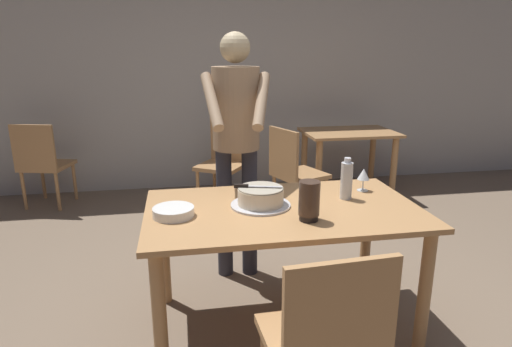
{
  "coord_description": "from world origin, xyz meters",
  "views": [
    {
      "loc": [
        -0.55,
        -2.25,
        1.6
      ],
      "look_at": [
        -0.12,
        0.19,
        0.9
      ],
      "focal_mm": 30.63,
      "sensor_mm": 36.0,
      "label": 1
    }
  ],
  "objects_px": {
    "background_table": "(348,146)",
    "background_chair_2": "(224,159)",
    "cake_knife": "(248,186)",
    "person_cutting_cake": "(236,131)",
    "chair_near_side": "(325,339)",
    "hurricane_lamp": "(309,200)",
    "plate_stack": "(173,212)",
    "background_chair_0": "(294,170)",
    "water_bottle": "(346,180)",
    "wine_glass_near": "(364,175)",
    "main_dining_table": "(283,225)",
    "background_chair_1": "(43,162)",
    "cake_on_platter": "(261,197)"
  },
  "relations": [
    {
      "from": "wine_glass_near",
      "to": "hurricane_lamp",
      "type": "distance_m",
      "value": 0.63
    },
    {
      "from": "background_chair_1",
      "to": "background_chair_2",
      "type": "relative_size",
      "value": 1.0
    },
    {
      "from": "water_bottle",
      "to": "background_chair_2",
      "type": "height_order",
      "value": "water_bottle"
    },
    {
      "from": "plate_stack",
      "to": "person_cutting_cake",
      "type": "distance_m",
      "value": 0.87
    },
    {
      "from": "plate_stack",
      "to": "main_dining_table",
      "type": "bearing_deg",
      "value": 3.11
    },
    {
      "from": "background_chair_1",
      "to": "chair_near_side",
      "type": "bearing_deg",
      "value": -59.23
    },
    {
      "from": "wine_glass_near",
      "to": "background_table",
      "type": "relative_size",
      "value": 0.14
    },
    {
      "from": "wine_glass_near",
      "to": "person_cutting_cake",
      "type": "height_order",
      "value": "person_cutting_cake"
    },
    {
      "from": "water_bottle",
      "to": "background_chair_1",
      "type": "height_order",
      "value": "water_bottle"
    },
    {
      "from": "plate_stack",
      "to": "cake_knife",
      "type": "bearing_deg",
      "value": 12.88
    },
    {
      "from": "background_chair_0",
      "to": "background_chair_2",
      "type": "distance_m",
      "value": 0.83
    },
    {
      "from": "cake_knife",
      "to": "plate_stack",
      "type": "xyz_separation_m",
      "value": [
        -0.42,
        -0.1,
        -0.09
      ]
    },
    {
      "from": "cake_knife",
      "to": "wine_glass_near",
      "type": "relative_size",
      "value": 1.85
    },
    {
      "from": "water_bottle",
      "to": "hurricane_lamp",
      "type": "height_order",
      "value": "water_bottle"
    },
    {
      "from": "water_bottle",
      "to": "hurricane_lamp",
      "type": "xyz_separation_m",
      "value": [
        -0.32,
        -0.29,
        -0.01
      ]
    },
    {
      "from": "person_cutting_cake",
      "to": "background_chair_1",
      "type": "height_order",
      "value": "person_cutting_cake"
    },
    {
      "from": "background_table",
      "to": "background_chair_2",
      "type": "height_order",
      "value": "background_chair_2"
    },
    {
      "from": "cake_knife",
      "to": "chair_near_side",
      "type": "bearing_deg",
      "value": -79.25
    },
    {
      "from": "hurricane_lamp",
      "to": "chair_near_side",
      "type": "relative_size",
      "value": 0.23
    },
    {
      "from": "chair_near_side",
      "to": "background_chair_0",
      "type": "distance_m",
      "value": 2.57
    },
    {
      "from": "main_dining_table",
      "to": "background_chair_1",
      "type": "relative_size",
      "value": 1.7
    },
    {
      "from": "cake_knife",
      "to": "background_chair_1",
      "type": "relative_size",
      "value": 0.3
    },
    {
      "from": "cake_knife",
      "to": "plate_stack",
      "type": "distance_m",
      "value": 0.44
    },
    {
      "from": "hurricane_lamp",
      "to": "chair_near_side",
      "type": "bearing_deg",
      "value": -99.87
    },
    {
      "from": "cake_knife",
      "to": "background_table",
      "type": "relative_size",
      "value": 0.27
    },
    {
      "from": "hurricane_lamp",
      "to": "background_table",
      "type": "height_order",
      "value": "hurricane_lamp"
    },
    {
      "from": "hurricane_lamp",
      "to": "person_cutting_cake",
      "type": "relative_size",
      "value": 0.12
    },
    {
      "from": "chair_near_side",
      "to": "background_table",
      "type": "distance_m",
      "value": 3.37
    },
    {
      "from": "person_cutting_cake",
      "to": "cake_on_platter",
      "type": "bearing_deg",
      "value": -84.95
    },
    {
      "from": "person_cutting_cake",
      "to": "background_chair_2",
      "type": "bearing_deg",
      "value": 87.36
    },
    {
      "from": "cake_on_platter",
      "to": "cake_knife",
      "type": "xyz_separation_m",
      "value": [
        -0.07,
        0.02,
        0.06
      ]
    },
    {
      "from": "person_cutting_cake",
      "to": "cake_knife",
      "type": "bearing_deg",
      "value": -91.42
    },
    {
      "from": "background_chair_2",
      "to": "background_table",
      "type": "bearing_deg",
      "value": 1.49
    },
    {
      "from": "main_dining_table",
      "to": "background_chair_1",
      "type": "bearing_deg",
      "value": 128.87
    },
    {
      "from": "hurricane_lamp",
      "to": "person_cutting_cake",
      "type": "bearing_deg",
      "value": 106.75
    },
    {
      "from": "hurricane_lamp",
      "to": "person_cutting_cake",
      "type": "xyz_separation_m",
      "value": [
        -0.26,
        0.87,
        0.22
      ]
    },
    {
      "from": "cake_on_platter",
      "to": "wine_glass_near",
      "type": "relative_size",
      "value": 2.36
    },
    {
      "from": "chair_near_side",
      "to": "background_table",
      "type": "xyz_separation_m",
      "value": [
        1.31,
        3.1,
        0.09
      ]
    },
    {
      "from": "main_dining_table",
      "to": "water_bottle",
      "type": "height_order",
      "value": "water_bottle"
    },
    {
      "from": "cake_knife",
      "to": "background_chair_1",
      "type": "height_order",
      "value": "background_chair_1"
    },
    {
      "from": "water_bottle",
      "to": "hurricane_lamp",
      "type": "bearing_deg",
      "value": -137.24
    },
    {
      "from": "hurricane_lamp",
      "to": "background_chair_2",
      "type": "distance_m",
      "value": 2.48
    },
    {
      "from": "cake_knife",
      "to": "person_cutting_cake",
      "type": "distance_m",
      "value": 0.64
    },
    {
      "from": "chair_near_side",
      "to": "cake_knife",
      "type": "bearing_deg",
      "value": 100.75
    },
    {
      "from": "background_chair_0",
      "to": "background_chair_2",
      "type": "xyz_separation_m",
      "value": [
        -0.62,
        0.55,
        0.0
      ]
    },
    {
      "from": "cake_knife",
      "to": "hurricane_lamp",
      "type": "relative_size",
      "value": 1.27
    },
    {
      "from": "cake_on_platter",
      "to": "hurricane_lamp",
      "type": "distance_m",
      "value": 0.33
    },
    {
      "from": "cake_on_platter",
      "to": "plate_stack",
      "type": "bearing_deg",
      "value": -171.01
    },
    {
      "from": "cake_knife",
      "to": "background_chair_1",
      "type": "distance_m",
      "value": 2.99
    },
    {
      "from": "plate_stack",
      "to": "chair_near_side",
      "type": "distance_m",
      "value": 1.03
    }
  ]
}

